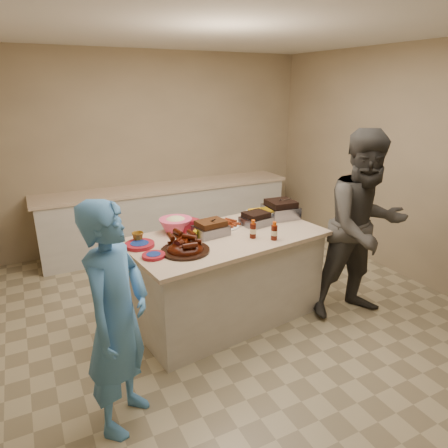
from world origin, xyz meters
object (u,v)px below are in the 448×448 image
roasting_pan (280,217)px  guest_blue (127,417)px  mustard_bottle (195,239)px  bbq_bottle_b (274,240)px  guest_gray (354,311)px  island (226,316)px  plastic_cup (138,243)px  bbq_bottle_a (253,238)px  rib_platter (185,252)px  coleslaw_bowl (176,231)px

roasting_pan → guest_blue: 2.45m
mustard_bottle → bbq_bottle_b: bearing=-29.0°
mustard_bottle → guest_gray: mustard_bottle is taller
island → guest_blue: size_ratio=1.16×
bbq_bottle_b → guest_gray: (0.89, -0.22, -0.88)m
roasting_pan → guest_gray: (0.46, -0.75, -0.88)m
roasting_pan → plastic_cup: size_ratio=3.05×
bbq_bottle_a → bbq_bottle_b: 0.20m
island → rib_platter: 1.03m
rib_platter → roasting_pan: 1.34m
bbq_bottle_a → guest_gray: 1.41m
island → bbq_bottle_a: 0.92m
coleslaw_bowl → guest_blue: size_ratio=0.20×
coleslaw_bowl → mustard_bottle: (0.09, -0.27, 0.00)m
island → coleslaw_bowl: coleslaw_bowl is taller
bbq_bottle_a → bbq_bottle_b: size_ratio=1.00×
island → mustard_bottle: bearing=162.0°
island → roasting_pan: bearing=9.1°
guest_blue → guest_gray: guest_gray is taller
bbq_bottle_a → guest_gray: bbq_bottle_a is taller
island → guest_gray: bearing=-30.3°
mustard_bottle → plastic_cup: size_ratio=1.00×
roasting_pan → bbq_bottle_a: bearing=-140.8°
bbq_bottle_a → mustard_bottle: bbq_bottle_a is taller
bbq_bottle_b → guest_blue: bbq_bottle_b is taller
rib_platter → coleslaw_bowl: (0.11, 0.51, 0.00)m
bbq_bottle_a → guest_blue: 1.81m
rib_platter → guest_blue: size_ratio=0.26×
coleslaw_bowl → rib_platter: bearing=-101.7°
plastic_cup → guest_blue: (-0.44, -1.06, -0.88)m
bbq_bottle_a → plastic_cup: bbq_bottle_a is taller
island → bbq_bottle_b: bbq_bottle_b is taller
guest_blue → island: bearing=-14.5°
bbq_bottle_a → roasting_pan: bearing=34.2°
mustard_bottle → guest_blue: 1.58m
rib_platter → guest_gray: (1.73, -0.33, -0.88)m
rib_platter → bbq_bottle_a: bearing=1.6°
guest_blue → coleslaw_bowl: bearing=5.1°
bbq_bottle_b → guest_blue: size_ratio=0.11×
rib_platter → roasting_pan: (1.27, 0.42, 0.00)m
rib_platter → guest_blue: bearing=-138.0°
rib_platter → roasting_pan: size_ratio=1.30×
plastic_cup → guest_gray: bearing=-19.6°
island → guest_gray: island is taller
guest_blue → guest_gray: 2.49m
roasting_pan → bbq_bottle_b: bbq_bottle_b is taller
rib_platter → plastic_cup: 0.49m
roasting_pan → mustard_bottle: size_ratio=3.07×
guest_blue → guest_gray: bearing=-41.5°
bbq_bottle_a → guest_blue: bearing=-154.3°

